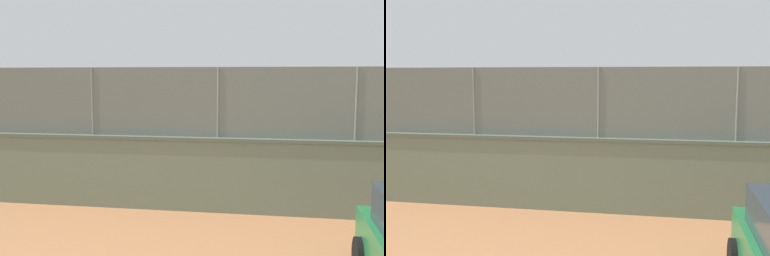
% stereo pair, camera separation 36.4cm
% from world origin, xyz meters
% --- Properties ---
extents(ground_plane, '(260.00, 260.00, 0.00)m').
position_xyz_m(ground_plane, '(0.00, 0.00, 0.00)').
color(ground_plane, '#A36B42').
extents(perimeter_wall, '(28.35, 1.47, 1.78)m').
position_xyz_m(perimeter_wall, '(0.52, 13.07, 0.90)').
color(perimeter_wall, slate).
rests_on(perimeter_wall, ground_plane).
extents(fence_panel_on_wall, '(27.84, 1.07, 1.64)m').
position_xyz_m(fence_panel_on_wall, '(0.52, 13.07, 2.60)').
color(fence_panel_on_wall, slate).
rests_on(fence_panel_on_wall, perimeter_wall).
extents(player_near_wall_returning, '(1.11, 0.71, 1.61)m').
position_xyz_m(player_near_wall_returning, '(1.42, 0.50, 0.95)').
color(player_near_wall_returning, '#591919').
rests_on(player_near_wall_returning, ground_plane).
extents(player_foreground_swinging, '(0.71, 0.89, 1.64)m').
position_xyz_m(player_foreground_swinging, '(-0.94, 6.57, 0.97)').
color(player_foreground_swinging, navy).
rests_on(player_foreground_swinging, ground_plane).
extents(sports_ball, '(0.11, 0.11, 0.11)m').
position_xyz_m(sports_ball, '(0.35, 2.91, 0.92)').
color(sports_ball, '#3399D8').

